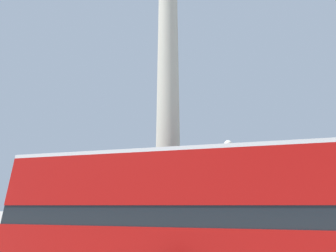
% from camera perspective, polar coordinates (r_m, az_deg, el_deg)
% --- Properties ---
extents(monument_column, '(6.14, 6.14, 22.99)m').
position_cam_1_polar(monument_column, '(14.90, 0.00, -3.12)').
color(monument_column, '#A39E8E').
rests_on(monument_column, ground_plane).
extents(bus_b, '(11.50, 3.16, 4.36)m').
position_cam_1_polar(bus_b, '(7.63, 4.90, -21.81)').
color(bus_b, '#A80F0C').
rests_on(bus_b, ground_plane).
extents(street_lamp, '(0.38, 0.38, 5.69)m').
position_cam_1_polar(street_lamp, '(10.84, 16.23, -17.32)').
color(street_lamp, black).
rests_on(street_lamp, ground_plane).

